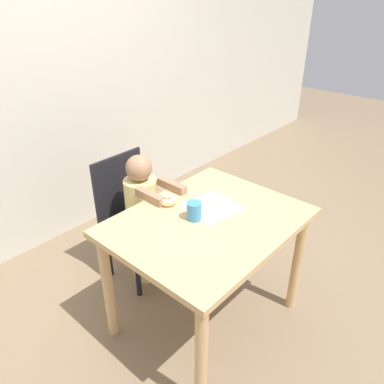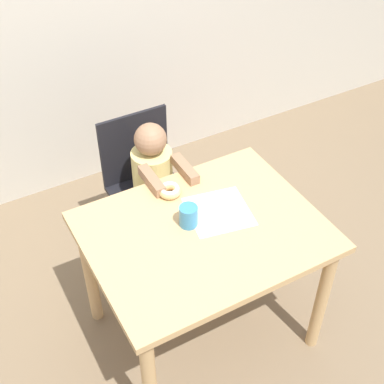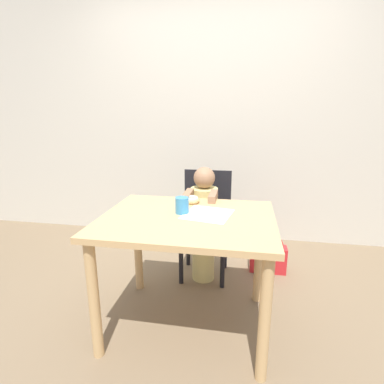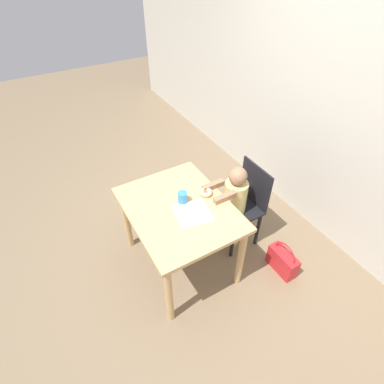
{
  "view_description": "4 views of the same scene",
  "coord_description": "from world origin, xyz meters",
  "px_view_note": "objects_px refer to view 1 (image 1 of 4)",
  "views": [
    {
      "loc": [
        -1.31,
        -1.05,
        1.85
      ],
      "look_at": [
        0.01,
        0.12,
        0.86
      ],
      "focal_mm": 35.0,
      "sensor_mm": 36.0,
      "label": 1
    },
    {
      "loc": [
        -0.85,
        -1.41,
        2.4
      ],
      "look_at": [
        0.01,
        0.12,
        0.86
      ],
      "focal_mm": 50.0,
      "sensor_mm": 36.0,
      "label": 2
    },
    {
      "loc": [
        0.32,
        -1.64,
        1.34
      ],
      "look_at": [
        0.01,
        0.12,
        0.86
      ],
      "focal_mm": 28.0,
      "sensor_mm": 36.0,
      "label": 3
    },
    {
      "loc": [
        1.58,
        -0.79,
        2.47
      ],
      "look_at": [
        0.01,
        0.12,
        0.86
      ],
      "focal_mm": 28.0,
      "sensor_mm": 36.0,
      "label": 4
    }
  ],
  "objects_px": {
    "chair": "(133,216)",
    "child_figure": "(143,219)",
    "cup": "(194,211)",
    "handbag": "(177,219)",
    "donut": "(168,200)"
  },
  "relations": [
    {
      "from": "handbag",
      "to": "cup",
      "type": "bearing_deg",
      "value": -129.7
    },
    {
      "from": "chair",
      "to": "child_figure",
      "type": "distance_m",
      "value": 0.12
    },
    {
      "from": "chair",
      "to": "cup",
      "type": "height_order",
      "value": "chair"
    },
    {
      "from": "cup",
      "to": "chair",
      "type": "bearing_deg",
      "value": 83.87
    },
    {
      "from": "chair",
      "to": "child_figure",
      "type": "relative_size",
      "value": 0.93
    },
    {
      "from": "handbag",
      "to": "cup",
      "type": "xyz_separation_m",
      "value": [
        -0.6,
        -0.72,
        0.67
      ]
    },
    {
      "from": "chair",
      "to": "donut",
      "type": "relative_size",
      "value": 7.9
    },
    {
      "from": "chair",
      "to": "child_figure",
      "type": "bearing_deg",
      "value": -90.0
    },
    {
      "from": "chair",
      "to": "cup",
      "type": "xyz_separation_m",
      "value": [
        -0.07,
        -0.62,
        0.33
      ]
    },
    {
      "from": "child_figure",
      "to": "cup",
      "type": "distance_m",
      "value": 0.6
    },
    {
      "from": "chair",
      "to": "handbag",
      "type": "bearing_deg",
      "value": 11.12
    },
    {
      "from": "handbag",
      "to": "cup",
      "type": "relative_size",
      "value": 3.54
    },
    {
      "from": "chair",
      "to": "cup",
      "type": "relative_size",
      "value": 8.78
    },
    {
      "from": "chair",
      "to": "cup",
      "type": "distance_m",
      "value": 0.71
    },
    {
      "from": "child_figure",
      "to": "chair",
      "type": "bearing_deg",
      "value": 90.0
    }
  ]
}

